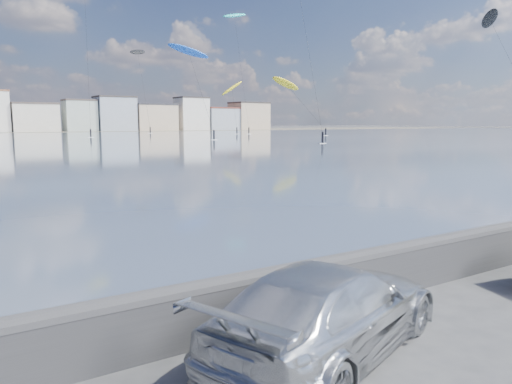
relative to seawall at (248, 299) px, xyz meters
The scene contains 8 objects.
seawall is the anchor object (origin of this frame).
car_silver 1.52m from the seawall, 65.91° to the right, with size 2.01×4.95×1.44m, color silver.
kitesurfer_3 98.14m from the seawall, 65.36° to the left, with size 8.64×10.25×19.79m.
kitesurfer_5 132.61m from the seawall, 53.67° to the left, with size 10.74×17.72×16.35m.
kitesurfer_7 144.38m from the seawall, 60.14° to the left, with size 8.15×8.23×16.39m.
kitesurfer_10 147.61m from the seawall, 59.78° to the left, with size 10.35×11.40×36.20m.
kitesurfer_11 160.82m from the seawall, 70.93° to the left, with size 9.08×14.20×27.42m.
kitesurfer_13 106.27m from the seawall, 30.99° to the left, with size 7.43×16.23×25.32m.
Camera 1 is at (-4.30, -4.26, 3.59)m, focal length 35.00 mm.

